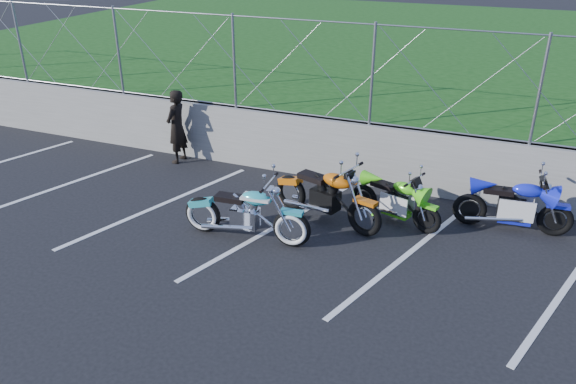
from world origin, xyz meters
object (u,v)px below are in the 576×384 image
at_px(naked_orange, 328,197).
at_px(sportbike_blue, 515,207).
at_px(cruiser_turquoise, 248,215).
at_px(sportbike_green, 396,202).
at_px(person_standing, 177,127).

height_order(naked_orange, sportbike_blue, naked_orange).
bearing_deg(cruiser_turquoise, sportbike_green, 31.37).
xyz_separation_m(cruiser_turquoise, naked_orange, (1.06, 1.11, 0.03)).
height_order(naked_orange, sportbike_green, naked_orange).
bearing_deg(sportbike_blue, naked_orange, -167.94).
height_order(sportbike_green, person_standing, person_standing).
distance_m(sportbike_green, person_standing, 5.36).
distance_m(sportbike_green, sportbike_blue, 2.04).
bearing_deg(naked_orange, cruiser_turquoise, -116.47).
relative_size(naked_orange, sportbike_green, 1.26).
bearing_deg(person_standing, naked_orange, 69.65).
distance_m(sportbike_blue, person_standing, 7.25).
height_order(sportbike_blue, person_standing, person_standing).
height_order(cruiser_turquoise, sportbike_green, cruiser_turquoise).
height_order(cruiser_turquoise, person_standing, person_standing).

